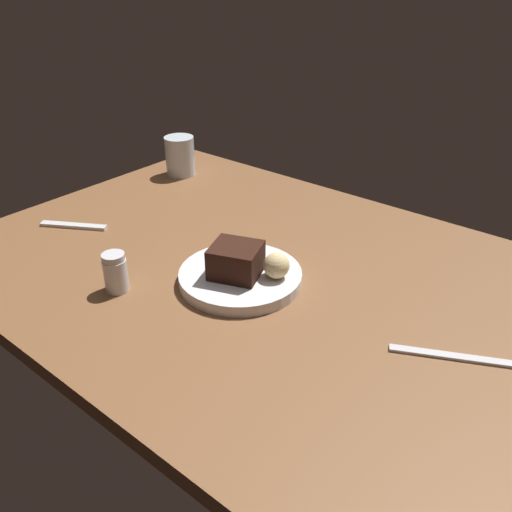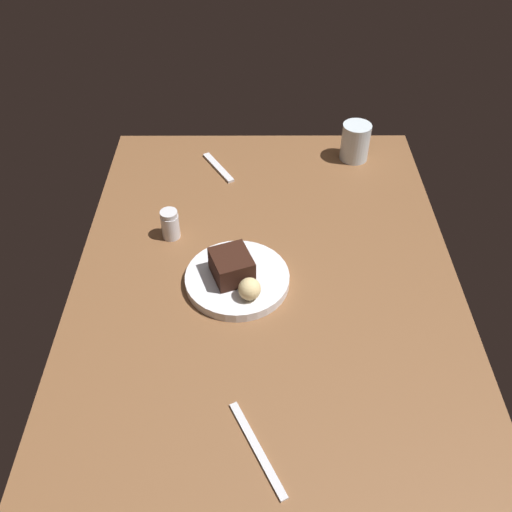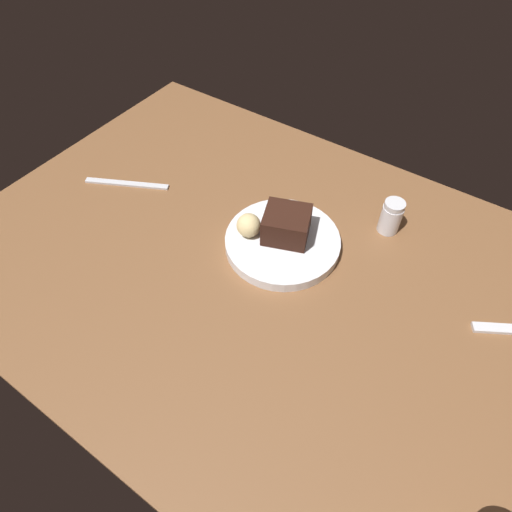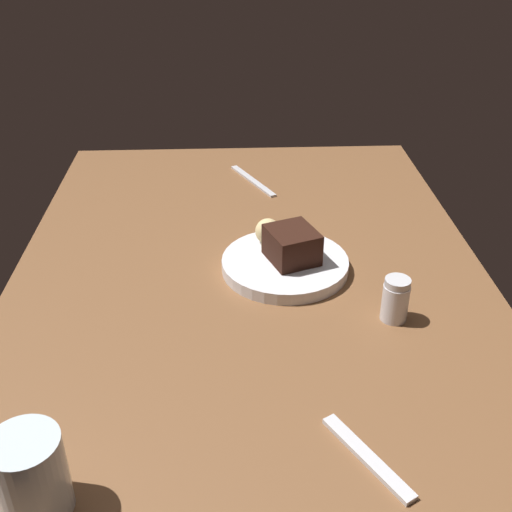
{
  "view_description": "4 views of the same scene",
  "coord_description": "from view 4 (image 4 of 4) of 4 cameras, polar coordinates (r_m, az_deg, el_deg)",
  "views": [
    {
      "loc": [
        -54.45,
        68.47,
        55.58
      ],
      "look_at": [
        0.85,
        0.67,
        5.69
      ],
      "focal_mm": 37.42,
      "sensor_mm": 36.0,
      "label": 1
    },
    {
      "loc": [
        -83.28,
        2.44,
        90.05
      ],
      "look_at": [
        2.17,
        2.21,
        8.87
      ],
      "focal_mm": 38.97,
      "sensor_mm": 36.0,
      "label": 2
    },
    {
      "loc": [
        28.04,
        -44.09,
        68.52
      ],
      "look_at": [
        -0.82,
        -1.76,
        7.2
      ],
      "focal_mm": 30.93,
      "sensor_mm": 36.0,
      "label": 3
    },
    {
      "loc": [
        94.46,
        -3.26,
        62.35
      ],
      "look_at": [
        0.01,
        1.08,
        5.98
      ],
      "focal_mm": 43.99,
      "sensor_mm": 36.0,
      "label": 4
    }
  ],
  "objects": [
    {
      "name": "salt_shaker",
      "position": [
        1.0,
        12.57,
        -3.88
      ],
      "size": [
        4.23,
        4.23,
        7.33
      ],
      "color": "silver",
      "rests_on": "dining_table"
    },
    {
      "name": "bread_roll",
      "position": [
        1.15,
        1.09,
        2.27
      ],
      "size": [
        4.7,
        4.7,
        4.7
      ],
      "primitive_type": "sphere",
      "color": "#DBC184",
      "rests_on": "dessert_plate"
    },
    {
      "name": "dessert_plate",
      "position": [
        1.12,
        2.64,
        -0.67
      ],
      "size": [
        22.48,
        22.48,
        2.18
      ],
      "primitive_type": "cylinder",
      "color": "silver",
      "rests_on": "dining_table"
    },
    {
      "name": "dining_table",
      "position": [
        1.12,
        -0.55,
        -1.97
      ],
      "size": [
        120.0,
        84.0,
        3.0
      ],
      "primitive_type": "cube",
      "color": "brown",
      "rests_on": "ground"
    },
    {
      "name": "water_glass",
      "position": [
        0.75,
        -19.79,
        -18.29
      ],
      "size": [
        7.8,
        7.8,
        10.33
      ],
      "primitive_type": "cylinder",
      "color": "silver",
      "rests_on": "dining_table"
    },
    {
      "name": "dessert_spoon",
      "position": [
        0.8,
        10.07,
        -17.55
      ],
      "size": [
        13.86,
        9.11,
        0.7
      ],
      "primitive_type": "cube",
      "rotation": [
        0.0,
        0.0,
        0.53
      ],
      "color": "silver",
      "rests_on": "dining_table"
    },
    {
      "name": "butter_knife",
      "position": [
        1.46,
        -0.29,
        6.86
      ],
      "size": [
        17.62,
        9.76,
        0.5
      ],
      "primitive_type": "cube",
      "rotation": [
        0.0,
        0.0,
        0.46
      ],
      "color": "silver",
      "rests_on": "dining_table"
    },
    {
      "name": "chocolate_cake_slice",
      "position": [
        1.09,
        3.3,
        0.89
      ],
      "size": [
        10.79,
        10.36,
        5.73
      ],
      "primitive_type": "cube",
      "rotation": [
        0.0,
        0.0,
        5.07
      ],
      "color": "black",
      "rests_on": "dessert_plate"
    }
  ]
}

